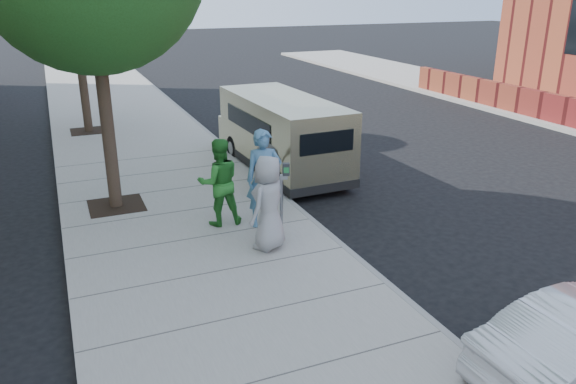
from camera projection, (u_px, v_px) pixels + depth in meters
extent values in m
plane|color=black|center=(248.00, 236.00, 11.49)|extent=(120.00, 120.00, 0.00)
cube|color=gray|center=(200.00, 241.00, 11.10)|extent=(5.00, 60.00, 0.15)
cube|color=gray|center=(311.00, 222.00, 11.99)|extent=(0.12, 60.00, 0.16)
cube|color=black|center=(116.00, 205.00, 12.67)|extent=(1.20, 1.20, 0.01)
cylinder|color=#38281E|center=(107.00, 119.00, 11.99)|extent=(0.28, 0.28, 3.96)
cube|color=black|center=(89.00, 131.00, 19.25)|extent=(1.20, 1.20, 0.01)
cylinder|color=#38281E|center=(83.00, 79.00, 18.64)|extent=(0.28, 0.28, 3.52)
cylinder|color=gray|center=(281.00, 209.00, 10.86)|extent=(0.06, 0.06, 1.21)
cube|color=gray|center=(281.00, 177.00, 10.64)|extent=(0.25, 0.14, 0.09)
cube|color=#2D2D30|center=(276.00, 170.00, 10.58)|extent=(0.16, 0.14, 0.24)
cube|color=#2D2D30|center=(286.00, 169.00, 10.59)|extent=(0.16, 0.14, 0.24)
cube|color=beige|center=(283.00, 132.00, 15.14)|extent=(2.00, 5.05, 1.84)
cube|color=beige|center=(247.00, 127.00, 17.63)|extent=(1.72, 0.56, 0.79)
cube|color=black|center=(327.00, 142.00, 12.89)|extent=(1.39, 0.06, 0.51)
cylinder|color=black|center=(235.00, 148.00, 16.49)|extent=(0.26, 0.71, 0.70)
cylinder|color=black|center=(285.00, 142.00, 17.13)|extent=(0.26, 0.71, 0.70)
cylinder|color=black|center=(282.00, 182.00, 13.59)|extent=(0.26, 0.71, 0.70)
cylinder|color=black|center=(340.00, 173.00, 14.23)|extent=(0.26, 0.71, 0.70)
imported|color=teal|center=(264.00, 179.00, 11.31)|extent=(0.81, 0.60, 2.02)
imported|color=#297F2A|center=(219.00, 182.00, 11.41)|extent=(0.94, 0.76, 1.82)
imported|color=#9B9C9E|center=(268.00, 203.00, 10.34)|extent=(1.05, 0.98, 1.80)
imported|color=slate|center=(265.00, 165.00, 12.79)|extent=(1.04, 0.73, 1.64)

